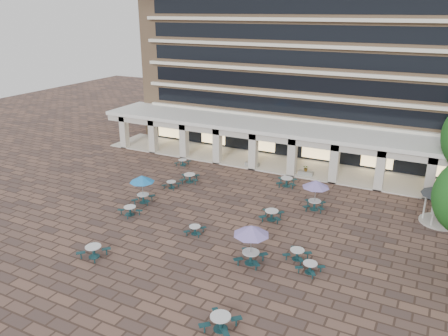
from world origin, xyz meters
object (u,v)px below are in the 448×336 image
(picnic_table_1, at_px, (195,229))
(gazebo, at_px, (445,194))
(planter_left, at_px, (252,163))
(planter_right, at_px, (306,172))
(picnic_table_0, at_px, (94,251))
(picnic_table_2, at_px, (297,254))

(picnic_table_1, distance_m, gazebo, 19.46)
(planter_left, height_order, planter_right, planter_left)
(picnic_table_0, height_order, planter_right, planter_right)
(picnic_table_0, bearing_deg, planter_left, 83.29)
(picnic_table_2, height_order, planter_right, planter_right)
(picnic_table_2, bearing_deg, picnic_table_1, -170.21)
(gazebo, height_order, planter_left, gazebo)
(picnic_table_1, xyz_separation_m, planter_left, (-1.99, 15.51, 0.07))
(picnic_table_0, bearing_deg, picnic_table_1, 52.48)
(picnic_table_2, relative_size, gazebo, 0.52)
(picnic_table_0, relative_size, planter_right, 1.21)
(picnic_table_2, height_order, gazebo, gazebo)
(picnic_table_1, relative_size, gazebo, 0.46)
(picnic_table_1, bearing_deg, gazebo, 23.82)
(picnic_table_0, distance_m, planter_right, 23.00)
(picnic_table_1, distance_m, planter_left, 15.64)
(picnic_table_0, xyz_separation_m, picnic_table_2, (12.47, 5.93, -0.05))
(picnic_table_0, bearing_deg, picnic_table_2, 25.51)
(gazebo, bearing_deg, picnic_table_2, -129.54)
(picnic_table_1, distance_m, picnic_table_2, 7.94)
(picnic_table_1, bearing_deg, picnic_table_0, -135.89)
(picnic_table_0, relative_size, picnic_table_2, 1.01)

